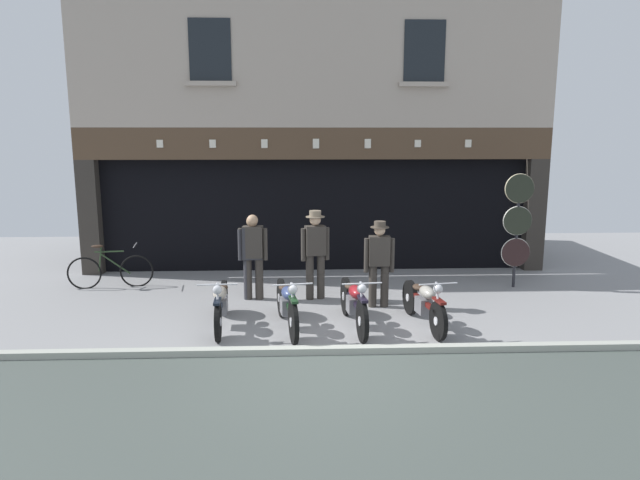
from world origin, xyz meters
TOP-DOWN VIEW (x-y plane):
  - ground at (0.00, -0.98)m, footprint 22.66×22.00m
  - shop_facade at (0.00, 6.98)m, footprint 10.96×4.42m
  - motorcycle_left at (-1.70, 1.30)m, footprint 0.62×1.96m
  - motorcycle_center_left at (-0.61, 1.16)m, footprint 0.62×2.01m
  - motorcycle_center at (0.49, 1.20)m, footprint 0.62×2.04m
  - motorcycle_center_right at (1.66, 1.20)m, footprint 0.62×1.92m
  - salesman_left at (-1.29, 2.94)m, footprint 0.56×0.24m
  - shopkeeper_center at (-0.09, 2.90)m, footprint 0.55×0.36m
  - salesman_right at (1.07, 2.34)m, footprint 0.56×0.34m
  - assistant_far_right at (-1.28, 2.93)m, footprint 0.56×0.26m
  - tyre_sign_pole at (4.10, 3.59)m, footprint 0.61×0.06m
  - advert_board_near at (-2.28, 5.40)m, footprint 0.71×0.03m
  - advert_board_far at (-3.32, 5.40)m, footprint 0.67×0.03m
  - leaning_bicycle at (-4.33, 3.90)m, footprint 1.72×0.50m

SIDE VIEW (x-z plane):
  - ground at x=0.00m, z-range -0.13..0.05m
  - leaning_bicycle at x=-4.33m, z-range -0.10..0.83m
  - motorcycle_center_right at x=1.66m, z-range -0.04..0.87m
  - motorcycle_left at x=-1.70m, z-range -0.04..0.87m
  - motorcycle_center at x=0.49m, z-range -0.03..0.90m
  - motorcycle_center_left at x=-0.61m, z-range -0.03..0.90m
  - salesman_right at x=1.07m, z-range 0.08..1.69m
  - salesman_left at x=-1.29m, z-range 0.09..1.73m
  - assistant_far_right at x=-1.28m, z-range 0.09..1.75m
  - shopkeeper_center at x=-0.09m, z-range 0.11..1.84m
  - tyre_sign_pole at x=4.10m, z-range 0.19..2.57m
  - shop_facade at x=0.00m, z-range -1.58..5.16m
  - advert_board_near at x=-2.28m, z-range 1.32..2.39m
  - advert_board_far at x=-3.32m, z-range 1.47..2.37m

